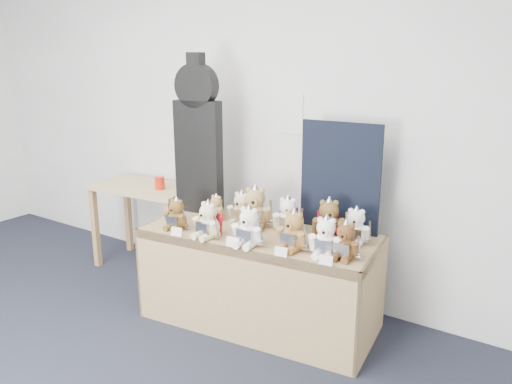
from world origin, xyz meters
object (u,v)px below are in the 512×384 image
Objects in this scene: display_table at (255,256)px; teddy_front_far_right at (326,238)px; teddy_back_end at (356,227)px; teddy_front_far_left at (176,215)px; side_table at (145,199)px; teddy_front_end at (345,242)px; teddy_back_right at (329,221)px; teddy_front_left at (208,221)px; teddy_back_centre_right at (288,216)px; teddy_front_right at (293,232)px; red_cup at (160,183)px; guitar_case at (198,137)px; teddy_back_left at (241,209)px; teddy_back_far_left at (216,208)px; teddy_front_centre at (249,228)px; teddy_back_centre_left at (255,209)px.

display_table is 0.60m from teddy_front_far_right.
display_table is 6.40× the size of teddy_back_end.
teddy_front_far_right is at bearing 4.16° from teddy_front_far_left.
teddy_front_far_right reaches higher than side_table.
teddy_front_end reaches higher than display_table.
teddy_back_right is (0.96, 0.42, 0.02)m from teddy_front_far_left.
teddy_front_far_right is at bearing -97.58° from teddy_back_right.
teddy_front_far_left is 0.89× the size of teddy_front_left.
teddy_front_end is at bearing -90.81° from teddy_back_end.
teddy_back_centre_right is at bearing 156.77° from teddy_back_right.
teddy_front_right reaches higher than teddy_front_end.
red_cup is at bearing 138.97° from teddy_front_far_left.
teddy_front_far_left is at bearing -81.48° from guitar_case.
teddy_back_end reaches higher than display_table.
teddy_back_right is (1.81, -0.11, 0.16)m from side_table.
teddy_back_left is 0.22m from teddy_back_far_left.
teddy_front_far_right reaches higher than teddy_back_far_left.
teddy_front_left reaches higher than teddy_front_far_left.
teddy_front_far_left is at bearing 176.79° from teddy_front_centre.
display_table is 6.15× the size of teddy_front_far_right.
teddy_front_left is at bearing -30.25° from side_table.
teddy_front_right reaches higher than red_cup.
red_cup is 0.38× the size of teddy_front_right.
red_cup is at bearing 153.83° from teddy_front_centre.
teddy_front_end is 0.78m from teddy_back_centre_left.
red_cup is 1.60m from teddy_back_right.
teddy_front_right is 0.94× the size of teddy_back_right.
teddy_front_far_left is at bearing 175.85° from teddy_front_far_right.
teddy_front_end is (0.66, -0.03, 0.25)m from display_table.
teddy_back_far_left is (0.10, 0.32, -0.02)m from teddy_front_far_left.
teddy_front_right is 0.80m from teddy_back_far_left.
teddy_back_left is (-0.77, 0.21, -0.00)m from teddy_front_far_right.
teddy_front_far_left is 0.90× the size of teddy_back_centre_right.
teddy_front_end is 0.97× the size of teddy_back_left.
side_table is 3.84× the size of teddy_front_far_left.
teddy_back_far_left is at bearing 143.61° from teddy_front_centre.
teddy_front_far_left is 0.86× the size of teddy_front_centre.
teddy_front_far_right is at bearing -21.21° from guitar_case.
teddy_front_far_right is (0.21, 0.02, -0.00)m from teddy_front_right.
teddy_back_right is (0.67, 0.43, 0.01)m from teddy_front_left.
teddy_front_far_left is 0.93× the size of teddy_back_left.
red_cup is at bearing 166.82° from teddy_front_end.
teddy_front_far_right is (1.92, -0.38, 0.15)m from side_table.
teddy_back_right is (-0.23, 0.26, 0.02)m from teddy_front_end.
guitar_case is 0.76m from teddy_front_left.
teddy_back_right is at bearing 7.40° from teddy_back_far_left.
teddy_back_centre_left reaches higher than red_cup.
teddy_front_centre is 0.37m from teddy_back_centre_right.
teddy_back_left reaches higher than display_table.
teddy_back_centre_left reaches higher than teddy_back_far_left.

